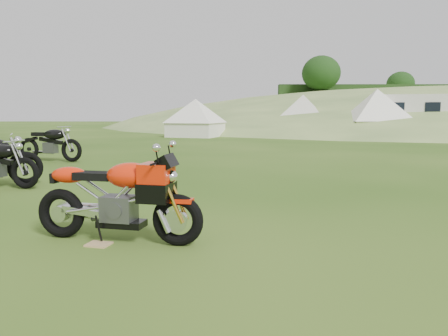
# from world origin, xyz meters

# --- Properties ---
(ground) EXTENTS (120.00, 120.00, 0.00)m
(ground) POSITION_xyz_m (0.00, 0.00, 0.00)
(ground) COLOR #24480F
(ground) RESTS_ON ground
(hillside) EXTENTS (80.00, 64.00, 8.00)m
(hillside) POSITION_xyz_m (24.00, 40.00, 0.00)
(hillside) COLOR #58793D
(hillside) RESTS_ON ground
(hedgerow) EXTENTS (36.00, 1.20, 8.60)m
(hedgerow) POSITION_xyz_m (24.00, 40.00, 0.00)
(hedgerow) COLOR black
(hedgerow) RESTS_ON ground
(sport_motorcycle) EXTENTS (1.95, 0.88, 1.14)m
(sport_motorcycle) POSITION_xyz_m (-0.91, -1.85, 0.57)
(sport_motorcycle) COLOR red
(sport_motorcycle) RESTS_ON ground
(plywood_board) EXTENTS (0.30, 0.26, 0.02)m
(plywood_board) POSITION_xyz_m (-1.09, -2.00, 0.01)
(plywood_board) COLOR tan
(plywood_board) RESTS_ON ground
(vintage_moto_d) EXTENTS (2.15, 1.09, 1.10)m
(vintage_moto_d) POSITION_xyz_m (-4.86, 6.17, 0.55)
(vintage_moto_d) COLOR black
(vintage_moto_d) RESTS_ON ground
(tent_left) EXTENTS (3.47, 3.47, 2.35)m
(tent_left) POSITION_xyz_m (-1.40, 19.00, 1.18)
(tent_left) COLOR white
(tent_left) RESTS_ON ground
(tent_mid) EXTENTS (3.65, 3.65, 2.57)m
(tent_mid) POSITION_xyz_m (5.32, 21.55, 1.29)
(tent_mid) COLOR beige
(tent_mid) RESTS_ON ground
(tent_right) EXTENTS (3.13, 3.13, 2.70)m
(tent_right) POSITION_xyz_m (8.96, 18.43, 1.35)
(tent_right) COLOR white
(tent_right) RESTS_ON ground
(caravan) EXTENTS (5.72, 3.54, 2.49)m
(caravan) POSITION_xyz_m (11.33, 19.06, 1.24)
(caravan) COLOR beige
(caravan) RESTS_ON ground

